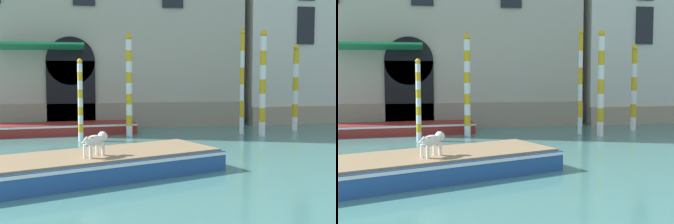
% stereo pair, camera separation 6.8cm
% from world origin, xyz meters
% --- Properties ---
extents(boat_foreground, '(7.05, 4.63, 0.60)m').
position_xyz_m(boat_foreground, '(2.69, 6.59, 0.32)').
color(boat_foreground, '#234C8C').
rests_on(boat_foreground, ground_plane).
extents(dog_on_deck, '(0.68, 0.75, 0.62)m').
position_xyz_m(dog_on_deck, '(2.63, 6.17, 1.01)').
color(dog_on_deck, silver).
rests_on(dog_on_deck, boat_foreground).
extents(boat_moored_near_palazzo, '(6.98, 2.20, 0.47)m').
position_xyz_m(boat_moored_near_palazzo, '(1.23, 15.18, 0.25)').
color(boat_moored_near_palazzo, maroon).
rests_on(boat_moored_near_palazzo, ground_plane).
extents(mooring_pole_0, '(0.20, 0.20, 3.23)m').
position_xyz_m(mooring_pole_0, '(2.28, 13.06, 1.63)').
color(mooring_pole_0, white).
rests_on(mooring_pole_0, ground_plane).
extents(mooring_pole_2, '(0.28, 0.28, 4.31)m').
position_xyz_m(mooring_pole_2, '(4.30, 13.99, 2.17)').
color(mooring_pole_2, white).
rests_on(mooring_pole_2, ground_plane).
extents(mooring_pole_3, '(0.28, 0.28, 4.45)m').
position_xyz_m(mooring_pole_3, '(9.84, 13.03, 2.25)').
color(mooring_pole_3, white).
rests_on(mooring_pole_3, ground_plane).
extents(mooring_pole_4, '(0.19, 0.19, 4.52)m').
position_xyz_m(mooring_pole_4, '(9.24, 13.87, 2.28)').
color(mooring_pole_4, white).
rests_on(mooring_pole_4, ground_plane).
extents(mooring_pole_5, '(0.27, 0.27, 3.95)m').
position_xyz_m(mooring_pole_5, '(12.06, 14.53, 2.00)').
color(mooring_pole_5, white).
rests_on(mooring_pole_5, ground_plane).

